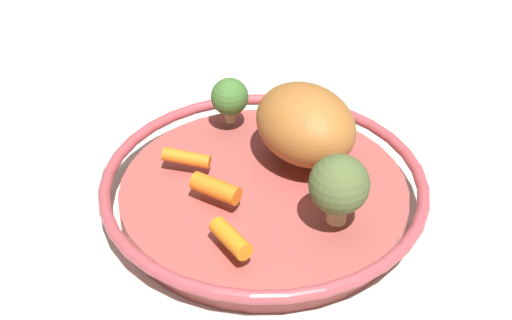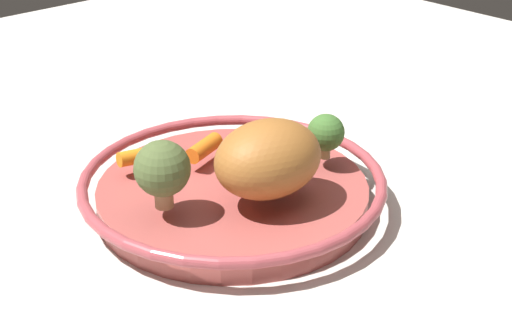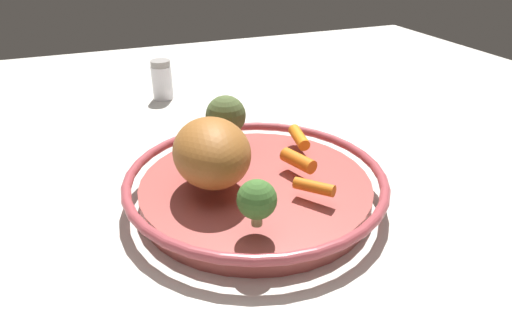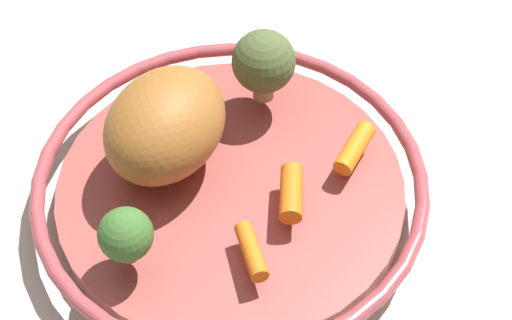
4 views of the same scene
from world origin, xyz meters
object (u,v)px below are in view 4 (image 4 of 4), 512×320
(baby_carrot_center, at_px, (291,193))
(broccoli_floret_large, at_px, (126,235))
(serving_bowl, at_px, (231,188))
(baby_carrot_right, at_px, (355,148))
(baby_carrot_near_rim, at_px, (251,251))
(roast_chicken_piece, at_px, (163,127))
(broccoli_floret_mid, at_px, (264,62))

(baby_carrot_center, height_order, broccoli_floret_large, broccoli_floret_large)
(serving_bowl, xyz_separation_m, baby_carrot_right, (0.06, -0.09, 0.03))
(baby_carrot_near_rim, distance_m, baby_carrot_right, 0.14)
(serving_bowl, xyz_separation_m, baby_carrot_near_rim, (-0.07, -0.05, 0.03))
(roast_chicken_piece, xyz_separation_m, baby_carrot_right, (0.06, -0.15, -0.03))
(roast_chicken_piece, bearing_deg, broccoli_floret_mid, -26.38)
(serving_bowl, distance_m, broccoli_floret_mid, 0.12)
(baby_carrot_right, bearing_deg, baby_carrot_center, 152.64)
(roast_chicken_piece, distance_m, broccoli_floret_mid, 0.11)
(roast_chicken_piece, relative_size, broccoli_floret_mid, 1.66)
(roast_chicken_piece, height_order, broccoli_floret_large, roast_chicken_piece)
(baby_carrot_right, distance_m, broccoli_floret_mid, 0.11)
(baby_carrot_center, height_order, baby_carrot_right, same)
(serving_bowl, bearing_deg, broccoli_floret_large, 159.07)
(serving_bowl, distance_m, baby_carrot_center, 0.07)
(serving_bowl, relative_size, roast_chicken_piece, 2.85)
(broccoli_floret_mid, bearing_deg, broccoli_floret_large, 170.68)
(baby_carrot_right, relative_size, broccoli_floret_large, 0.95)
(serving_bowl, relative_size, baby_carrot_near_rim, 6.71)
(serving_bowl, bearing_deg, baby_carrot_right, -57.00)
(broccoli_floret_mid, bearing_deg, baby_carrot_right, -110.96)
(roast_chicken_piece, bearing_deg, broccoli_floret_large, -170.65)
(baby_carrot_right, xyz_separation_m, broccoli_floret_mid, (0.04, 0.10, 0.03))
(broccoli_floret_mid, bearing_deg, serving_bowl, -175.86)
(roast_chicken_piece, bearing_deg, baby_carrot_near_rim, -122.47)
(serving_bowl, xyz_separation_m, broccoli_floret_large, (-0.11, 0.04, 0.05))
(serving_bowl, xyz_separation_m, roast_chicken_piece, (-0.00, 0.06, 0.06))
(baby_carrot_near_rim, bearing_deg, baby_carrot_right, -18.93)
(baby_carrot_near_rim, bearing_deg, serving_bowl, 34.06)
(baby_carrot_near_rim, height_order, baby_carrot_right, baby_carrot_right)
(baby_carrot_right, relative_size, broccoli_floret_mid, 0.70)
(baby_carrot_right, bearing_deg, baby_carrot_near_rim, 161.07)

